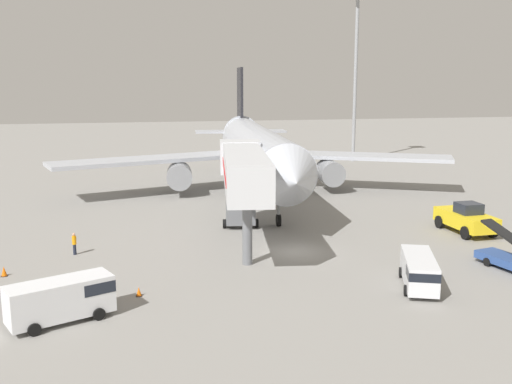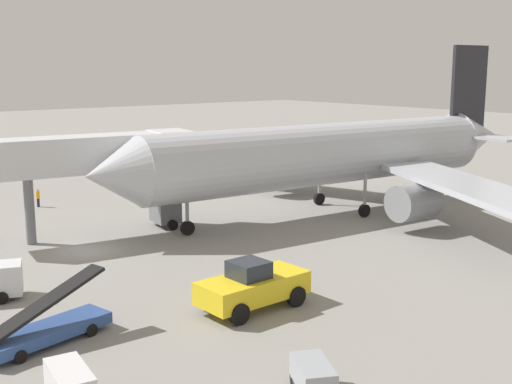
{
  "view_description": "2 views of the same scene",
  "coord_description": "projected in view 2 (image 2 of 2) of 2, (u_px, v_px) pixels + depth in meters",
  "views": [
    {
      "loc": [
        -12.21,
        -40.75,
        12.69
      ],
      "look_at": [
        -0.46,
        11.95,
        2.43
      ],
      "focal_mm": 40.64,
      "sensor_mm": 36.0,
      "label": 1
    },
    {
      "loc": [
        41.33,
        -18.07,
        12.6
      ],
      "look_at": [
        0.29,
        15.01,
        2.43
      ],
      "focal_mm": 45.6,
      "sensor_mm": 36.0,
      "label": 2
    }
  ],
  "objects": [
    {
      "name": "baggage_cart_outer_right",
      "position": [
        313.0,
        377.0,
        25.18
      ],
      "size": [
        2.72,
        2.25,
        1.35
      ],
      "color": "#38383D",
      "rests_on": "ground"
    },
    {
      "name": "belt_loader_truck",
      "position": [
        46.0,
        328.0,
        29.9
      ],
      "size": [
        3.06,
        6.44,
        3.04
      ],
      "color": "#2D4C8E",
      "rests_on": "ground"
    },
    {
      "name": "ground_plane",
      "position": [
        85.0,
        251.0,
        45.11
      ],
      "size": [
        300.0,
        300.0,
        0.0
      ],
      "primitive_type": "plane",
      "color": "gray"
    },
    {
      "name": "jet_bridge",
      "position": [
        98.0,
        160.0,
        48.48
      ],
      "size": [
        5.66,
        17.17,
        7.69
      ],
      "color": "silver",
      "rests_on": "ground"
    },
    {
      "name": "pushback_tug",
      "position": [
        253.0,
        286.0,
        34.24
      ],
      "size": [
        3.02,
        6.1,
        2.65
      ],
      "color": "yellow",
      "rests_on": "ground"
    },
    {
      "name": "ground_crew_worker_foreground",
      "position": [
        38.0,
        197.0,
        59.24
      ],
      "size": [
        0.33,
        0.33,
        1.67
      ],
      "color": "#1E2333",
      "rests_on": "ground"
    },
    {
      "name": "airplane_at_gate",
      "position": [
        337.0,
        154.0,
        56.61
      ],
      "size": [
        46.41,
        44.83,
        14.7
      ],
      "color": "#B7BCC6",
      "rests_on": "ground"
    }
  ]
}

